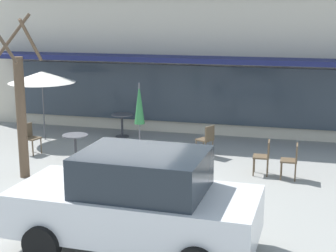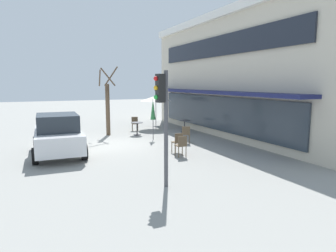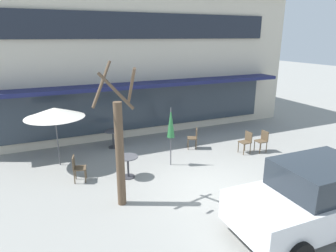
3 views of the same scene
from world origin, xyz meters
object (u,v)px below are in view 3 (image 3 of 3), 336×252
patio_umbrella_green_folded (54,113)px  parked_sedan (315,197)px  cafe_table_near_wall (128,163)px  cafe_chair_3 (77,167)px  cafe_chair_2 (262,140)px  patio_umbrella_cream_folded (171,123)px  cafe_chair_1 (194,137)px  cafe_chair_0 (246,141)px  street_tree (119,147)px  cafe_table_streetside (113,136)px

patio_umbrella_green_folded → parked_sedan: 8.61m
cafe_table_near_wall → cafe_chair_3: size_ratio=0.85×
patio_umbrella_green_folded → cafe_chair_2: (7.81, -2.01, -1.50)m
patio_umbrella_green_folded → cafe_chair_2: patio_umbrella_green_folded is taller
parked_sedan → cafe_chair_3: bearing=134.7°
cafe_table_near_wall → patio_umbrella_cream_folded: bearing=10.8°
cafe_chair_1 → cafe_chair_3: (-4.97, -1.10, 0.00)m
cafe_chair_2 → patio_umbrella_green_folded: bearing=165.5°
cafe_table_near_wall → patio_umbrella_green_folded: bearing=135.2°
cafe_chair_3 → cafe_table_near_wall: bearing=-13.6°
cafe_chair_1 → cafe_chair_3: same height
cafe_chair_0 → cafe_chair_3: same height
cafe_chair_2 → cafe_chair_0: bearing=165.7°
parked_sedan → street_tree: bearing=142.6°
cafe_table_near_wall → patio_umbrella_cream_folded: 2.10m
parked_sedan → cafe_table_near_wall: bearing=125.9°
patio_umbrella_green_folded → cafe_chair_0: bearing=-14.5°
cafe_chair_1 → street_tree: 5.19m
cafe_chair_0 → cafe_chair_2: size_ratio=1.00×
cafe_table_near_wall → street_tree: (-0.66, -1.55, 1.22)m
patio_umbrella_green_folded → parked_sedan: size_ratio=0.52×
cafe_chair_1 → cafe_chair_2: same height
street_tree → patio_umbrella_green_folded: bearing=111.0°
patio_umbrella_cream_folded → cafe_chair_2: (4.03, -0.33, -1.10)m
cafe_table_streetside → patio_umbrella_cream_folded: (1.50, -2.68, 1.11)m
patio_umbrella_cream_folded → street_tree: street_tree is taller
cafe_chair_2 → street_tree: street_tree is taller
cafe_table_streetside → parked_sedan: size_ratio=0.18×
cafe_chair_2 → cafe_chair_1: bearing=148.5°
cafe_table_near_wall → street_tree: 2.08m
cafe_table_near_wall → patio_umbrella_green_folded: (-2.04, 2.02, 1.51)m
cafe_chair_2 → parked_sedan: 5.23m
patio_umbrella_cream_folded → cafe_chair_0: 3.52m
cafe_table_near_wall → cafe_chair_3: bearing=166.4°
cafe_chair_1 → parked_sedan: (-0.03, -6.09, 0.35)m
cafe_chair_2 → parked_sedan: bearing=-117.9°
cafe_chair_1 → patio_umbrella_green_folded: bearing=174.3°
cafe_table_near_wall → cafe_table_streetside: 3.02m
cafe_chair_1 → street_tree: (-4.02, -3.04, 1.21)m
patio_umbrella_cream_folded → cafe_chair_0: bearing=-2.6°
patio_umbrella_cream_folded → parked_sedan: 5.25m
cafe_table_near_wall → patio_umbrella_green_folded: patio_umbrella_green_folded is taller
patio_umbrella_green_folded → cafe_table_near_wall: bearing=-44.8°
cafe_table_near_wall → cafe_table_streetside: size_ratio=1.00×
cafe_chair_0 → cafe_chair_2: 0.71m
cafe_table_near_wall → cafe_chair_2: 5.77m
cafe_table_near_wall → patio_umbrella_cream_folded: (1.75, 0.33, 1.11)m
cafe_chair_1 → cafe_chair_2: 2.83m
cafe_table_streetside → cafe_table_near_wall: bearing=-94.7°
cafe_chair_0 → cafe_chair_3: (-6.69, 0.20, 0.00)m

